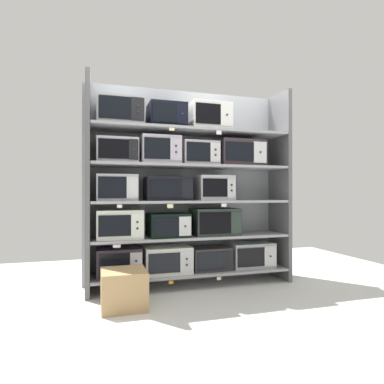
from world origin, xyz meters
TOP-DOWN VIEW (x-y plane):
  - ground at (0.00, -1.00)m, footprint 6.34×6.00m
  - back_panel at (0.00, 0.27)m, footprint 2.54×0.04m
  - upright_left at (-1.20, 0.00)m, footprint 0.05×0.50m
  - upright_right at (1.20, 0.00)m, footprint 0.05×0.50m
  - shelf_0 at (0.00, 0.00)m, footprint 2.34×0.50m
  - microwave_0 at (-0.86, -0.00)m, footprint 0.50×0.35m
  - microwave_1 at (-0.31, -0.00)m, footprint 0.54×0.43m
  - microwave_2 at (0.23, -0.00)m, footprint 0.48×0.35m
  - microwave_3 at (0.78, -0.00)m, footprint 0.55×0.36m
  - price_tag_0 at (-0.32, -0.25)m, footprint 0.05×0.00m
  - price_tag_1 at (0.25, -0.25)m, footprint 0.05×0.00m
  - shelf_1 at (0.00, 0.00)m, footprint 2.34×0.50m
  - microwave_4 at (-0.86, -0.00)m, footprint 0.51×0.41m
  - microwave_5 at (-0.30, -0.00)m, footprint 0.46×0.43m
  - microwave_6 at (0.29, -0.00)m, footprint 0.56×0.40m
  - price_tag_2 at (-0.90, -0.25)m, footprint 0.08×0.00m
  - shelf_2 at (0.00, 0.00)m, footprint 2.34×0.50m
  - microwave_7 at (-0.89, -0.00)m, footprint 0.44×0.38m
  - microwave_8 at (-0.30, -0.00)m, footprint 0.53×0.39m
  - microwave_9 at (0.28, -0.00)m, footprint 0.43×0.39m
  - price_tag_3 at (-0.87, -0.25)m, footprint 0.05×0.00m
  - price_tag_4 at (-0.33, -0.25)m, footprint 0.07×0.00m
  - price_tag_5 at (0.31, -0.25)m, footprint 0.06×0.00m
  - shelf_3 at (0.00, 0.00)m, footprint 2.34×0.50m
  - microwave_10 at (-0.89, -0.00)m, footprint 0.45×0.40m
  - microwave_11 at (-0.40, -0.00)m, footprint 0.45×0.41m
  - microwave_12 at (0.08, -0.00)m, footprint 0.44×0.40m
  - microwave_13 at (0.62, -0.00)m, footprint 0.57×0.42m
  - shelf_4 at (0.00, 0.00)m, footprint 2.34×0.50m
  - microwave_14 at (-0.85, -0.00)m, footprint 0.52×0.41m
  - microwave_15 at (-0.31, -0.00)m, footprint 0.43×0.38m
  - microwave_16 at (0.21, -0.00)m, footprint 0.49×0.40m
  - price_tag_6 at (-0.31, -0.25)m, footprint 0.06×0.00m
  - price_tag_7 at (0.25, -0.25)m, footprint 0.06×0.00m
  - shipping_carton at (-0.86, -0.57)m, footprint 0.43×0.43m

SIDE VIEW (x-z plane):
  - ground at x=0.00m, z-range -0.02..0.00m
  - price_tag_0 at x=-0.32m, z-range 0.10..0.14m
  - price_tag_1 at x=0.25m, z-range 0.10..0.14m
  - shelf_0 at x=0.00m, z-range 0.14..0.17m
  - shipping_carton at x=-0.86m, z-range 0.00..0.36m
  - microwave_2 at x=0.23m, z-range 0.17..0.45m
  - microwave_3 at x=0.78m, z-range 0.17..0.48m
  - microwave_1 at x=-0.31m, z-range 0.17..0.48m
  - microwave_0 at x=-0.86m, z-range 0.17..0.49m
  - price_tag_2 at x=-0.90m, z-range 0.53..0.56m
  - shelf_1 at x=0.00m, z-range 0.57..0.60m
  - microwave_5 at x=-0.30m, z-range 0.60..0.87m
  - microwave_4 at x=-0.86m, z-range 0.60..0.92m
  - microwave_6 at x=0.29m, z-range 0.60..0.92m
  - price_tag_4 at x=-0.33m, z-range 0.94..0.99m
  - price_tag_5 at x=0.31m, z-range 0.95..0.99m
  - price_tag_3 at x=-0.87m, z-range 0.95..0.99m
  - shelf_2 at x=0.00m, z-range 0.99..1.02m
  - microwave_8 at x=-0.30m, z-range 1.02..1.30m
  - microwave_7 at x=-0.89m, z-range 1.02..1.32m
  - microwave_9 at x=0.28m, z-range 1.02..1.32m
  - back_panel at x=0.00m, z-range 0.00..2.41m
  - upright_left at x=-1.20m, z-range 0.00..2.41m
  - upright_right at x=1.20m, z-range 0.00..2.41m
  - shelf_3 at x=0.00m, z-range 1.42..1.45m
  - microwave_10 at x=-0.89m, z-range 1.45..1.72m
  - microwave_12 at x=0.08m, z-range 1.45..1.73m
  - microwave_11 at x=-0.40m, z-range 1.45..1.77m
  - microwave_13 at x=0.62m, z-range 1.45..1.77m
  - price_tag_7 at x=0.25m, z-range 1.79..1.83m
  - price_tag_6 at x=-0.31m, z-range 1.80..1.83m
  - shelf_4 at x=0.00m, z-range 1.84..1.87m
  - microwave_15 at x=-0.31m, z-range 1.87..2.16m
  - microwave_14 at x=-0.85m, z-range 1.87..2.19m
  - microwave_16 at x=0.21m, z-range 1.87..2.20m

